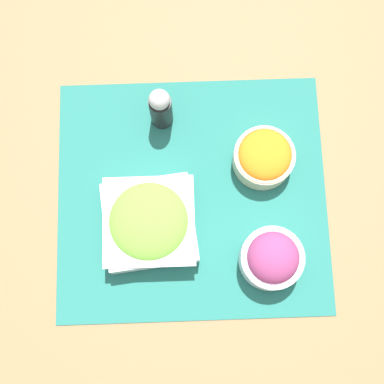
{
  "coord_description": "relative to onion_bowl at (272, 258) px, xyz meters",
  "views": [
    {
      "loc": [
        -0.01,
        -0.21,
        1.0
      ],
      "look_at": [
        0.0,
        0.0,
        0.03
      ],
      "focal_mm": 50.0,
      "sensor_mm": 36.0,
      "label": 1
    }
  ],
  "objects": [
    {
      "name": "ground_plane",
      "position": [
        -0.14,
        0.13,
        -0.05
      ],
      "size": [
        3.0,
        3.0,
        0.0
      ],
      "primitive_type": "plane",
      "color": "olive"
    },
    {
      "name": "placemat",
      "position": [
        -0.14,
        0.13,
        -0.04
      ],
      "size": [
        0.51,
        0.47,
        0.0
      ],
      "color": "#236B60",
      "rests_on": "ground_plane"
    },
    {
      "name": "onion_bowl",
      "position": [
        0.0,
        0.0,
        0.0
      ],
      "size": [
        0.11,
        0.11,
        0.09
      ],
      "color": "silver",
      "rests_on": "placemat"
    },
    {
      "name": "lettuce_bowl",
      "position": [
        -0.22,
        0.07,
        -0.01
      ],
      "size": [
        0.18,
        0.18,
        0.07
      ],
      "color": "white",
      "rests_on": "placemat"
    },
    {
      "name": "carrot_bowl",
      "position": [
        -0.0,
        0.19,
        -0.01
      ],
      "size": [
        0.11,
        0.11,
        0.07
      ],
      "color": "beige",
      "rests_on": "placemat"
    },
    {
      "name": "pepper_shaker",
      "position": [
        -0.19,
        0.28,
        0.02
      ],
      "size": [
        0.04,
        0.04,
        0.12
      ],
      "color": "black",
      "rests_on": "placemat"
    }
  ]
}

